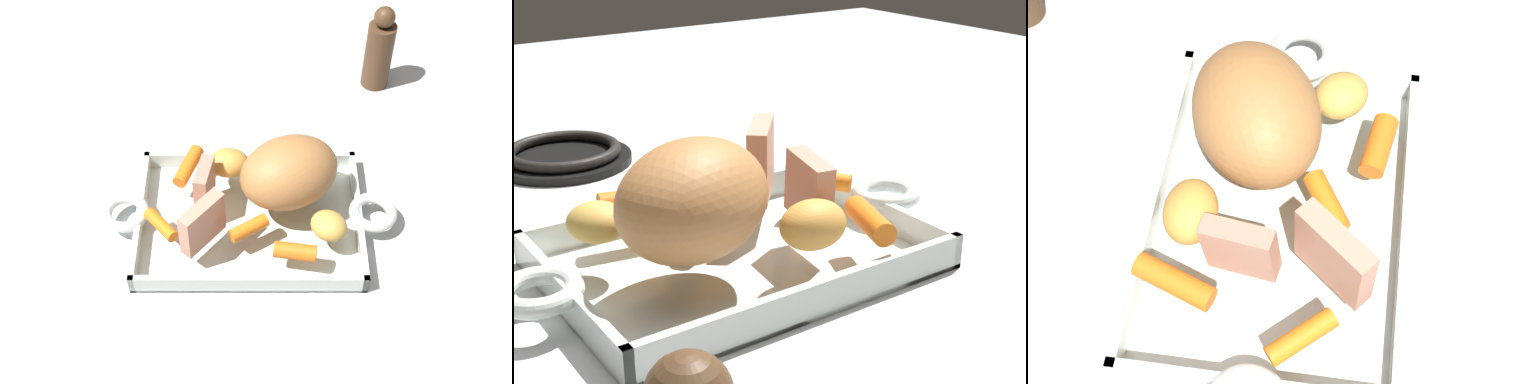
# 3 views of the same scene
# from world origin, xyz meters

# --- Properties ---
(ground_plane) EXTENTS (2.37, 2.37, 0.00)m
(ground_plane) POSITION_xyz_m (0.00, 0.00, 0.00)
(ground_plane) COLOR silver
(roasting_dish) EXTENTS (0.43, 0.24, 0.04)m
(roasting_dish) POSITION_xyz_m (0.00, 0.00, 0.01)
(roasting_dish) COLOR silver
(roasting_dish) RESTS_ON ground_plane
(pork_roast) EXTENTS (0.18, 0.16, 0.10)m
(pork_roast) POSITION_xyz_m (0.06, 0.03, 0.09)
(pork_roast) COLOR #B07440
(pork_roast) RESTS_ON roasting_dish
(roast_slice_outer) EXTENTS (0.03, 0.07, 0.06)m
(roast_slice_outer) POSITION_xyz_m (-0.06, 0.02, 0.07)
(roast_slice_outer) COLOR tan
(roast_slice_outer) RESTS_ON roasting_dish
(roast_slice_thick) EXTENTS (0.06, 0.07, 0.07)m
(roast_slice_thick) POSITION_xyz_m (-0.06, -0.05, 0.07)
(roast_slice_thick) COLOR tan
(roast_slice_thick) RESTS_ON roasting_dish
(baby_carrot_long) EXTENTS (0.06, 0.05, 0.02)m
(baby_carrot_long) POSITION_xyz_m (0.00, -0.04, 0.05)
(baby_carrot_long) COLOR orange
(baby_carrot_long) RESTS_ON roasting_dish
(baby_carrot_center_right) EXTENTS (0.06, 0.03, 0.03)m
(baby_carrot_center_right) POSITION_xyz_m (0.06, -0.08, 0.05)
(baby_carrot_center_right) COLOR orange
(baby_carrot_center_right) RESTS_ON roasting_dish
(baby_carrot_southeast) EXTENTS (0.05, 0.06, 0.02)m
(baby_carrot_southeast) POSITION_xyz_m (-0.12, -0.04, 0.05)
(baby_carrot_southeast) COLOR orange
(baby_carrot_southeast) RESTS_ON roasting_dish
(baby_carrot_southwest) EXTENTS (0.04, 0.07, 0.02)m
(baby_carrot_southwest) POSITION_xyz_m (-0.09, 0.07, 0.05)
(baby_carrot_southwest) COLOR orange
(baby_carrot_southwest) RESTS_ON roasting_dish
(potato_halved) EXTENTS (0.07, 0.07, 0.04)m
(potato_halved) POSITION_xyz_m (0.11, -0.04, 0.06)
(potato_halved) COLOR gold
(potato_halved) RESTS_ON roasting_dish
(potato_corner) EXTENTS (0.06, 0.05, 0.04)m
(potato_corner) POSITION_xyz_m (-0.03, 0.07, 0.06)
(potato_corner) COLOR gold
(potato_corner) RESTS_ON roasting_dish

